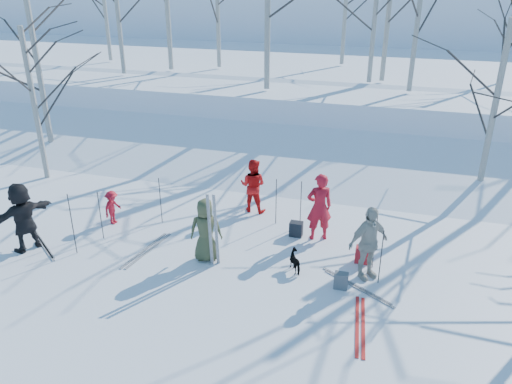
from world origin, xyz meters
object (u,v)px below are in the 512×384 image
(skier_olive_center, at_px, (206,230))
(skier_grey_west, at_px, (23,217))
(skier_red_north, at_px, (319,207))
(dog, at_px, (296,261))
(backpack_dark, at_px, (296,229))
(skier_redor_behind, at_px, (253,186))
(backpack_grey, at_px, (341,281))
(backpack_red, at_px, (362,255))
(skier_cream_east, at_px, (368,243))
(skier_red_seated, at_px, (112,207))

(skier_olive_center, relative_size, skier_grey_west, 0.89)
(skier_red_north, relative_size, dog, 3.12)
(dog, xyz_separation_m, backpack_dark, (-0.36, 1.65, -0.05))
(skier_redor_behind, distance_m, backpack_grey, 4.43)
(skier_red_north, distance_m, backpack_red, 1.66)
(backpack_grey, bearing_deg, skier_olive_center, 174.68)
(skier_cream_east, bearing_deg, skier_redor_behind, 101.24)
(skier_redor_behind, height_order, skier_red_seated, skier_redor_behind)
(skier_olive_center, height_order, skier_red_north, skier_red_north)
(skier_red_seated, height_order, backpack_dark, skier_red_seated)
(skier_red_seated, relative_size, skier_grey_west, 0.54)
(dog, bearing_deg, skier_cream_east, 150.79)
(skier_grey_west, bearing_deg, skier_red_seated, 168.85)
(skier_red_north, relative_size, backpack_dark, 4.57)
(skier_red_seated, distance_m, skier_grey_west, 2.31)
(backpack_red, bearing_deg, backpack_dark, 154.75)
(skier_red_seated, xyz_separation_m, skier_cream_east, (6.96, -0.73, 0.40))
(backpack_dark, bearing_deg, skier_red_north, 2.61)
(skier_cream_east, relative_size, backpack_grey, 4.64)
(skier_olive_center, bearing_deg, backpack_red, 178.08)
(skier_redor_behind, height_order, backpack_grey, skier_redor_behind)
(skier_red_north, relative_size, skier_grey_west, 1.02)
(skier_cream_east, height_order, backpack_grey, skier_cream_east)
(skier_cream_east, bearing_deg, skier_red_seated, 131.99)
(skier_redor_behind, xyz_separation_m, backpack_grey, (2.99, -3.21, -0.60))
(skier_olive_center, xyz_separation_m, skier_redor_behind, (0.31, 2.90, -0.00))
(skier_cream_east, bearing_deg, skier_grey_west, 145.56)
(skier_cream_east, distance_m, backpack_red, 0.91)
(skier_red_seated, height_order, backpack_red, skier_red_seated)
(skier_olive_center, xyz_separation_m, skier_red_north, (2.42, 1.78, 0.12))
(skier_cream_east, distance_m, skier_grey_west, 8.38)
(skier_olive_center, distance_m, backpack_dark, 2.62)
(skier_red_seated, distance_m, dog, 5.48)
(skier_red_north, bearing_deg, backpack_red, 120.89)
(skier_redor_behind, height_order, skier_cream_east, skier_cream_east)
(skier_grey_west, height_order, backpack_red, skier_grey_west)
(skier_grey_west, bearing_deg, skier_cream_east, 122.63)
(skier_grey_west, xyz_separation_m, dog, (6.73, 0.91, -0.65))
(skier_redor_behind, distance_m, skier_red_seated, 3.97)
(skier_grey_west, relative_size, dog, 3.06)
(skier_cream_east, height_order, skier_grey_west, skier_grey_west)
(skier_olive_center, bearing_deg, skier_red_seated, -33.96)
(skier_olive_center, distance_m, backpack_red, 3.80)
(backpack_red, bearing_deg, dog, -150.99)
(dog, bearing_deg, skier_olive_center, -33.84)
(skier_redor_behind, xyz_separation_m, backpack_dark, (1.54, -1.14, -0.59))
(skier_olive_center, xyz_separation_m, skier_cream_east, (3.78, 0.31, 0.09))
(skier_redor_behind, height_order, dog, skier_redor_behind)
(dog, relative_size, backpack_dark, 1.46)
(skier_redor_behind, bearing_deg, skier_cream_east, 146.32)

